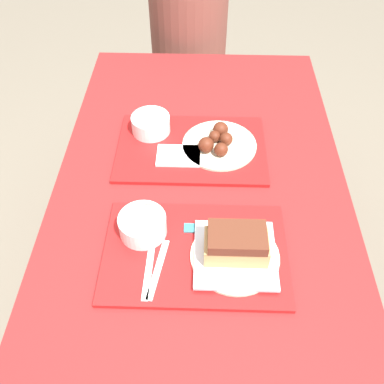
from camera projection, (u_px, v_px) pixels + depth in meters
The scene contains 14 objects.
ground_plane at pixel (197, 322), 1.75m from camera, with size 12.00×12.00×0.00m, color #706656.
picnic_table at pixel (199, 223), 1.26m from camera, with size 0.85×1.58×0.75m.
picnic_bench_far at pixel (202, 96), 2.13m from camera, with size 0.81×0.28×0.47m.
tray_near at pixel (194, 253), 1.07m from camera, with size 0.46×0.31×0.01m.
tray_far at pixel (191, 148), 1.33m from camera, with size 0.46×0.31×0.01m.
bowl_coleslaw_near at pixel (142, 224), 1.08m from camera, with size 0.12×0.12×0.06m.
brisket_sandwich_plate at pixel (235, 249), 1.03m from camera, with size 0.22×0.22×0.10m.
plastic_fork_near at pixel (148, 269), 1.03m from camera, with size 0.02×0.17×0.00m.
plastic_knife_near at pixel (157, 269), 1.03m from camera, with size 0.04×0.17×0.00m.
condiment_packet at pixel (190, 228), 1.11m from camera, with size 0.04×0.03×0.01m.
bowl_coleslaw_far at pixel (150, 123), 1.36m from camera, with size 0.12×0.12×0.06m.
wings_plate_far at pixel (217, 142), 1.32m from camera, with size 0.23×0.23×0.06m.
napkin_far at pixel (178, 156), 1.30m from camera, with size 0.13×0.09×0.01m.
person_seated_across at pixel (188, 26), 1.86m from camera, with size 0.34×0.34×0.68m.
Camera 1 is at (0.00, -0.78, 1.65)m, focal length 40.00 mm.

